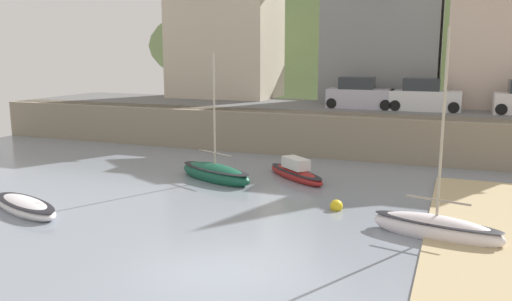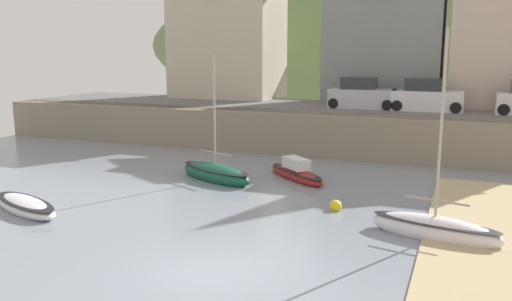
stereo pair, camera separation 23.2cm
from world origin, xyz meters
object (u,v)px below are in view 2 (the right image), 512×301
(sailboat_tall_mast, at_px, (435,228))
(rowboat_small_beached, at_px, (215,173))
(waterfront_building_left, at_px, (228,25))
(sailboat_nearest_shore, at_px, (296,173))
(parked_car_by_wall, at_px, (426,97))
(waterfront_building_centre, at_px, (385,26))
(parked_car_near_slipway, at_px, (362,95))
(mooring_buoy, at_px, (336,206))
(sailboat_blue_trim, at_px, (25,205))

(sailboat_tall_mast, relative_size, rowboat_small_beached, 1.13)
(waterfront_building_left, bearing_deg, sailboat_nearest_shore, -54.74)
(rowboat_small_beached, bearing_deg, parked_car_by_wall, 77.82)
(waterfront_building_centre, distance_m, parked_car_near_slipway, 6.34)
(waterfront_building_centre, relative_size, mooring_buoy, 21.02)
(waterfront_building_centre, bearing_deg, sailboat_tall_mast, -76.62)
(sailboat_tall_mast, xyz_separation_m, mooring_buoy, (-3.66, 1.82, -0.18))
(sailboat_tall_mast, relative_size, parked_car_by_wall, 1.66)
(parked_car_near_slipway, xyz_separation_m, parked_car_by_wall, (3.87, 0.00, 0.00))
(sailboat_tall_mast, distance_m, mooring_buoy, 4.10)
(parked_car_near_slipway, bearing_deg, sailboat_nearest_shore, -97.50)
(waterfront_building_left, height_order, sailboat_blue_trim, waterfront_building_left)
(waterfront_building_left, relative_size, parked_car_by_wall, 2.61)
(sailboat_blue_trim, xyz_separation_m, rowboat_small_beached, (4.51, 7.06, 0.12))
(sailboat_tall_mast, height_order, mooring_buoy, sailboat_tall_mast)
(rowboat_small_beached, bearing_deg, sailboat_tall_mast, 0.02)
(sailboat_tall_mast, xyz_separation_m, parked_car_near_slipway, (-5.48, 15.98, 2.88))
(sailboat_tall_mast, bearing_deg, waterfront_building_centre, 115.89)
(sailboat_tall_mast, bearing_deg, sailboat_blue_trim, -157.20)
(sailboat_blue_trim, bearing_deg, waterfront_building_left, 116.69)
(sailboat_tall_mast, xyz_separation_m, rowboat_small_beached, (-10.01, 4.42, -0.01))
(rowboat_small_beached, distance_m, parked_car_near_slipway, 12.75)
(sailboat_nearest_shore, xyz_separation_m, sailboat_blue_trim, (-7.94, -8.69, -0.07))
(waterfront_building_centre, xyz_separation_m, sailboat_tall_mast, (4.87, -20.48, -7.30))
(sailboat_tall_mast, relative_size, parked_car_near_slipway, 1.66)
(waterfront_building_centre, relative_size, sailboat_blue_trim, 2.36)
(parked_car_by_wall, bearing_deg, mooring_buoy, -99.33)
(sailboat_blue_trim, relative_size, parked_car_near_slipway, 1.05)
(sailboat_nearest_shore, bearing_deg, waterfront_building_centre, 123.68)
(parked_car_by_wall, bearing_deg, sailboat_nearest_shore, -117.67)
(waterfront_building_centre, distance_m, rowboat_small_beached, 18.38)
(parked_car_near_slipway, distance_m, mooring_buoy, 14.60)
(rowboat_small_beached, relative_size, parked_car_by_wall, 1.47)
(waterfront_building_centre, distance_m, parked_car_by_wall, 7.11)
(waterfront_building_centre, bearing_deg, parked_car_by_wall, -54.00)
(waterfront_building_left, relative_size, sailboat_tall_mast, 1.57)
(parked_car_near_slipway, bearing_deg, rowboat_small_beached, -112.57)
(rowboat_small_beached, bearing_deg, parked_car_near_slipway, 92.43)
(waterfront_building_left, relative_size, rowboat_small_beached, 1.77)
(waterfront_building_left, xyz_separation_m, parked_car_near_slipway, (11.30, -4.50, -4.67))
(sailboat_tall_mast, bearing_deg, sailboat_nearest_shore, 149.89)
(sailboat_tall_mast, bearing_deg, waterfront_building_left, 141.84)
(sailboat_blue_trim, bearing_deg, parked_car_by_wall, 76.35)
(sailboat_nearest_shore, bearing_deg, rowboat_small_beached, -114.11)
(parked_car_by_wall, xyz_separation_m, mooring_buoy, (-2.06, -14.16, -3.06))
(waterfront_building_left, xyz_separation_m, rowboat_small_beached, (6.77, -16.06, -7.55))
(waterfront_building_left, height_order, parked_car_by_wall, waterfront_building_left)
(sailboat_blue_trim, height_order, rowboat_small_beached, rowboat_small_beached)
(sailboat_tall_mast, distance_m, rowboat_small_beached, 10.94)
(sailboat_blue_trim, xyz_separation_m, parked_car_near_slipway, (9.04, 18.62, 3.00))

